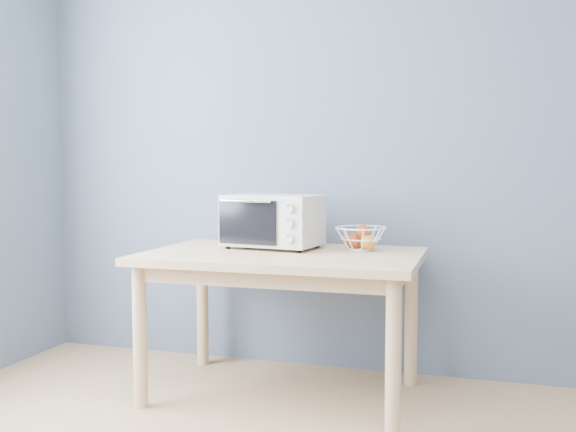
% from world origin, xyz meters
% --- Properties ---
extents(room, '(4.01, 4.51, 2.61)m').
position_xyz_m(room, '(0.00, 0.00, 1.30)').
color(room, tan).
rests_on(room, ground).
extents(dining_table, '(1.40, 0.90, 0.75)m').
position_xyz_m(dining_table, '(-0.28, 1.70, 0.65)').
color(dining_table, tan).
rests_on(dining_table, ground).
extents(toaster_oven, '(0.53, 0.41, 0.29)m').
position_xyz_m(toaster_oven, '(-0.40, 1.86, 0.90)').
color(toaster_oven, beige).
rests_on(toaster_oven, dining_table).
extents(fruit_basket, '(0.33, 0.33, 0.14)m').
position_xyz_m(fruit_basket, '(0.09, 1.89, 0.82)').
color(fruit_basket, white).
rests_on(fruit_basket, dining_table).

